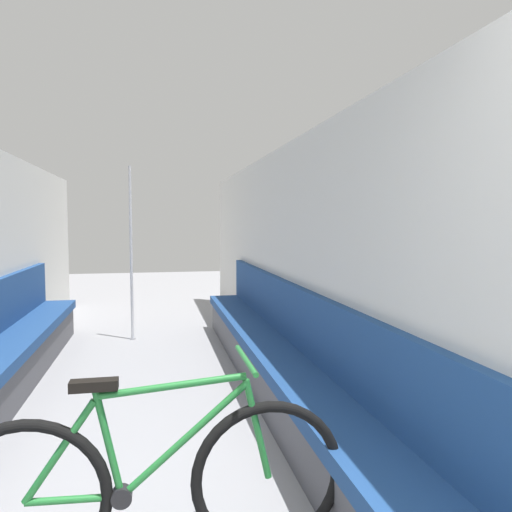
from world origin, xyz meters
TOP-DOWN VIEW (x-y plane):
  - wall_right at (1.43, 3.73)m, footprint 0.10×10.66m
  - bench_seat_row_right at (1.18, 3.58)m, footprint 0.45×6.27m
  - bicycle at (0.12, 1.75)m, footprint 1.77×0.46m
  - grab_pole_near at (-0.15, 6.22)m, footprint 0.08×0.08m

SIDE VIEW (x-z plane):
  - bench_seat_row_right at x=1.18m, z-range -0.17..0.81m
  - bicycle at x=0.12m, z-range -0.08..0.84m
  - grab_pole_near at x=-0.15m, z-range -0.03..2.23m
  - wall_right at x=1.43m, z-range 0.00..2.27m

